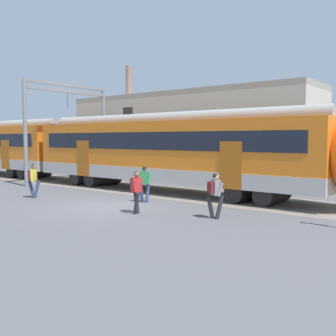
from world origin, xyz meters
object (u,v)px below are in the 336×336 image
object	(u,v)px
pedestrian_green	(144,181)
pedestrian_grey	(215,192)
pedestrian_yellow	(33,178)
pedestrian_red	(136,188)
commuter_train	(66,148)

from	to	relation	value
pedestrian_green	pedestrian_grey	bearing A→B (deg)	-14.93
pedestrian_yellow	pedestrian_grey	xyz separation A→B (m)	(9.62, 1.21, 0.00)
pedestrian_green	pedestrian_red	world-z (taller)	same
commuter_train	pedestrian_grey	world-z (taller)	commuter_train
pedestrian_yellow	pedestrian_grey	bearing A→B (deg)	7.15
pedestrian_grey	pedestrian_green	bearing A→B (deg)	165.07
pedestrian_grey	pedestrian_red	bearing A→B (deg)	-160.41
commuter_train	pedestrian_green	size ratio (longest dim) A/B	22.83
pedestrian_yellow	pedestrian_grey	world-z (taller)	same
commuter_train	pedestrian_grey	distance (m)	15.21
pedestrian_yellow	pedestrian_green	bearing A→B (deg)	24.96
pedestrian_grey	pedestrian_yellow	bearing A→B (deg)	-172.85
commuter_train	pedestrian_yellow	distance (m)	7.59
pedestrian_green	pedestrian_red	bearing A→B (deg)	-55.21
commuter_train	pedestrian_grey	xyz separation A→B (m)	(14.48, -4.48, -1.26)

